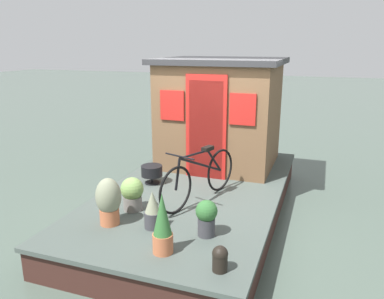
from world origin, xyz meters
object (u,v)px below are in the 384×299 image
at_px(potted_plant_lavender, 109,200).
at_px(charcoal_grill, 152,171).
at_px(bicycle, 200,177).
at_px(mooring_bollard, 220,258).
at_px(potted_plant_geranium, 162,225).
at_px(houseboat_cabin, 220,112).
at_px(potted_plant_sage, 206,217).
at_px(potted_plant_ivy, 132,193).
at_px(potted_plant_basil, 153,211).

xyz_separation_m(potted_plant_lavender, charcoal_grill, (1.55, 0.13, -0.12)).
relative_size(bicycle, potted_plant_lavender, 2.69).
relative_size(bicycle, charcoal_grill, 4.75).
bearing_deg(mooring_bollard, potted_plant_geranium, 79.28).
relative_size(houseboat_cabin, potted_plant_lavender, 3.60).
height_order(potted_plant_sage, mooring_bollard, potted_plant_sage).
xyz_separation_m(bicycle, charcoal_grill, (0.43, 0.99, -0.17)).
distance_m(potted_plant_lavender, potted_plant_sage, 1.29).
relative_size(bicycle, potted_plant_ivy, 3.53).
bearing_deg(houseboat_cabin, potted_plant_sage, -167.46).
distance_m(bicycle, potted_plant_ivy, 1.02).
height_order(potted_plant_lavender, potted_plant_geranium, potted_plant_geranium).
height_order(bicycle, charcoal_grill, bicycle).
height_order(houseboat_cabin, potted_plant_ivy, houseboat_cabin).
xyz_separation_m(potted_plant_ivy, mooring_bollard, (-1.04, -1.57, -0.11)).
distance_m(bicycle, potted_plant_geranium, 1.53).
height_order(potted_plant_lavender, charcoal_grill, potted_plant_lavender).
distance_m(potted_plant_basil, mooring_bollard, 1.25).
distance_m(houseboat_cabin, bicycle, 2.04).
height_order(houseboat_cabin, potted_plant_basil, houseboat_cabin).
bearing_deg(charcoal_grill, mooring_bollard, -139.75).
relative_size(potted_plant_lavender, mooring_bollard, 2.25).
xyz_separation_m(potted_plant_lavender, mooring_bollard, (-0.55, -1.65, -0.18)).
bearing_deg(charcoal_grill, potted_plant_sage, -135.17).
distance_m(potted_plant_basil, charcoal_grill, 1.62).
bearing_deg(potted_plant_ivy, houseboat_cabin, -12.44).
bearing_deg(potted_plant_sage, potted_plant_lavender, 95.65).
bearing_deg(mooring_bollard, potted_plant_sage, 28.15).
bearing_deg(potted_plant_basil, potted_plant_sage, -87.21).
xyz_separation_m(potted_plant_sage, potted_plant_ivy, (0.36, 1.21, 0.00)).
xyz_separation_m(houseboat_cabin, potted_plant_lavender, (-3.04, 0.64, -0.70)).
distance_m(houseboat_cabin, potted_plant_lavender, 3.18).
bearing_deg(houseboat_cabin, mooring_bollard, -164.30).
relative_size(potted_plant_geranium, mooring_bollard, 2.55).
xyz_separation_m(potted_plant_basil, charcoal_grill, (1.46, 0.71, -0.03)).
distance_m(houseboat_cabin, mooring_bollard, 3.83).
bearing_deg(potted_plant_basil, potted_plant_ivy, 51.77).
height_order(potted_plant_sage, potted_plant_ivy, potted_plant_ivy).
distance_m(potted_plant_lavender, potted_plant_ivy, 0.50).
height_order(houseboat_cabin, potted_plant_sage, houseboat_cabin).
xyz_separation_m(bicycle, potted_plant_basil, (-1.03, 0.29, -0.14)).
relative_size(potted_plant_sage, charcoal_grill, 1.29).
bearing_deg(potted_plant_geranium, potted_plant_basil, 35.68).
height_order(potted_plant_lavender, mooring_bollard, potted_plant_lavender).
bearing_deg(bicycle, mooring_bollard, -154.92).
bearing_deg(potted_plant_sage, houseboat_cabin, 12.54).
relative_size(potted_plant_sage, potted_plant_geranium, 0.64).
xyz_separation_m(potted_plant_sage, charcoal_grill, (1.42, 1.41, -0.04)).
distance_m(potted_plant_basil, potted_plant_geranium, 0.63).
relative_size(charcoal_grill, mooring_bollard, 1.27).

